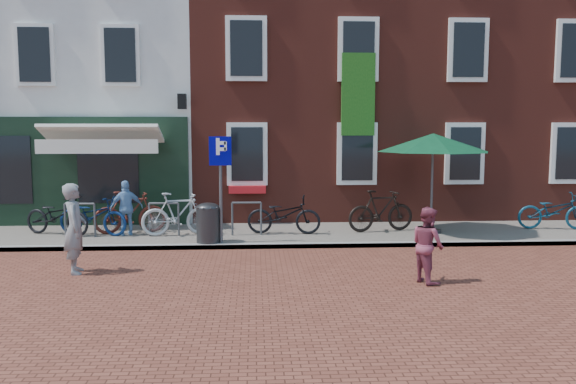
{
  "coord_description": "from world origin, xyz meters",
  "views": [
    {
      "loc": [
        0.71,
        -13.15,
        2.76
      ],
      "look_at": [
        1.46,
        0.22,
        1.27
      ],
      "focal_mm": 37.03,
      "sensor_mm": 36.0,
      "label": 1
    }
  ],
  "objects": [
    {
      "name": "bicycle_6",
      "position": [
        8.42,
        1.61,
        0.58
      ],
      "size": [
        1.88,
        0.88,
        0.95
      ],
      "primitive_type": "imported",
      "rotation": [
        0.0,
        0.0,
        1.43
      ],
      "color": "#0F3B52",
      "rests_on": "sidewalk"
    },
    {
      "name": "building_brick_mid",
      "position": [
        2.0,
        7.0,
        5.0
      ],
      "size": [
        6.0,
        8.0,
        10.0
      ],
      "primitive_type": "cube",
      "color": "maroon",
      "rests_on": "ground"
    },
    {
      "name": "boy",
      "position": [
        3.74,
        -3.01,
        0.67
      ],
      "size": [
        0.7,
        0.79,
        1.35
      ],
      "primitive_type": "imported",
      "rotation": [
        0.0,
        0.0,
        1.91
      ],
      "color": "#89384C",
      "rests_on": "ground"
    },
    {
      "name": "parasol",
      "position": [
        5.1,
        1.3,
        2.44
      ],
      "size": [
        2.8,
        2.8,
        2.58
      ],
      "color": "#4C4C4F",
      "rests_on": "sidewalk"
    },
    {
      "name": "sidewalk",
      "position": [
        1.0,
        1.5,
        0.05
      ],
      "size": [
        24.0,
        3.0,
        0.1
      ],
      "primitive_type": "cube",
      "color": "slate",
      "rests_on": "ground"
    },
    {
      "name": "building_brick_right",
      "position": [
        8.0,
        7.0,
        5.0
      ],
      "size": [
        6.0,
        8.0,
        10.0
      ],
      "primitive_type": "cube",
      "color": "maroon",
      "rests_on": "ground"
    },
    {
      "name": "bicycle_1",
      "position": [
        -2.4,
        1.62,
        0.63
      ],
      "size": [
        1.82,
        0.89,
        1.06
      ],
      "primitive_type": "imported",
      "rotation": [
        0.0,
        0.0,
        1.8
      ],
      "color": "#592018",
      "rests_on": "sidewalk"
    },
    {
      "name": "ground",
      "position": [
        0.0,
        0.0,
        0.0
      ],
      "size": [
        80.0,
        80.0,
        0.0
      ],
      "primitive_type": "plane",
      "color": "brown"
    },
    {
      "name": "bicycle_0",
      "position": [
        -4.13,
        1.48,
        0.58
      ],
      "size": [
        1.92,
        1.26,
        0.95
      ],
      "primitive_type": "imported",
      "rotation": [
        0.0,
        0.0,
        1.19
      ],
      "color": "black",
      "rests_on": "sidewalk"
    },
    {
      "name": "cafe_person",
      "position": [
        -2.42,
        1.36,
        0.77
      ],
      "size": [
        0.85,
        0.59,
        1.34
      ],
      "primitive_type": "imported",
      "rotation": [
        0.0,
        0.0,
        3.52
      ],
      "color": "#719FD0",
      "rests_on": "sidewalk"
    },
    {
      "name": "woman",
      "position": [
        -2.67,
        -1.99,
        0.85
      ],
      "size": [
        0.54,
        0.7,
        1.7
      ],
      "primitive_type": "imported",
      "rotation": [
        0.0,
        0.0,
        1.8
      ],
      "color": "gray",
      "rests_on": "ground"
    },
    {
      "name": "bicycle_5",
      "position": [
        3.88,
        1.54,
        0.63
      ],
      "size": [
        1.82,
        0.87,
        1.06
      ],
      "primitive_type": "imported",
      "rotation": [
        0.0,
        0.0,
        1.79
      ],
      "color": "black",
      "rests_on": "sidewalk"
    },
    {
      "name": "parking_sign",
      "position": [
        -0.07,
        0.24,
        1.76
      ],
      "size": [
        0.5,
        0.08,
        2.43
      ],
      "color": "#4C4C4F",
      "rests_on": "sidewalk"
    },
    {
      "name": "bicycle_2",
      "position": [
        -3.25,
        1.42,
        0.58
      ],
      "size": [
        1.92,
        1.12,
        0.95
      ],
      "primitive_type": "imported",
      "rotation": [
        0.0,
        0.0,
        1.28
      ],
      "color": "#0B224F",
      "rests_on": "sidewalk"
    },
    {
      "name": "bicycle_3",
      "position": [
        -1.17,
        1.24,
        0.63
      ],
      "size": [
        1.81,
        0.78,
        1.06
      ],
      "primitive_type": "imported",
      "rotation": [
        0.0,
        0.0,
        1.74
      ],
      "color": "#B0B0B2",
      "rests_on": "sidewalk"
    },
    {
      "name": "bicycle_4",
      "position": [
        1.42,
        1.34,
        0.58
      ],
      "size": [
        1.88,
        0.85,
        0.95
      ],
      "primitive_type": "imported",
      "rotation": [
        0.0,
        0.0,
        1.44
      ],
      "color": "black",
      "rests_on": "sidewalk"
    },
    {
      "name": "litter_bin",
      "position": [
        -0.37,
        0.3,
        0.61
      ],
      "size": [
        0.53,
        0.53,
        0.98
      ],
      "color": "#2E2E30",
      "rests_on": "sidewalk"
    },
    {
      "name": "building_stucco",
      "position": [
        -5.0,
        7.0,
        4.5
      ],
      "size": [
        8.0,
        8.0,
        9.0
      ],
      "primitive_type": "cube",
      "color": "silver",
      "rests_on": "ground"
    }
  ]
}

